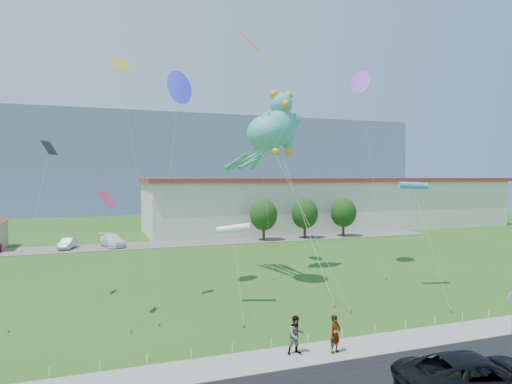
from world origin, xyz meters
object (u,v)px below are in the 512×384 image
parked_car_white (112,240)px  octopus_kite (259,143)px  pedestrian_right (296,335)px  pedestrian_left (335,334)px  parked_car_silver (68,243)px  warehouse (333,203)px  teddy_bear_kite (281,121)px  suv (478,378)px

parked_car_white → octopus_kite: bearing=-80.9°
pedestrian_right → parked_car_white: (-6.79, 37.74, -0.21)m
pedestrian_left → parked_car_silver: size_ratio=0.48×
pedestrian_right → warehouse: bearing=58.4°
warehouse → parked_car_white: (-35.02, -8.83, -3.33)m
warehouse → parked_car_silver: 41.08m
parked_car_silver → teddy_bear_kite: (18.48, -20.14, 12.62)m
parked_car_silver → teddy_bear_kite: bearing=-33.0°
suv → warehouse: bearing=-11.5°
warehouse → teddy_bear_kite: (-21.51, -28.89, 9.17)m
pedestrian_right → parked_car_white: bearing=99.8°
suv → teddy_bear_kite: bearing=7.6°
pedestrian_left → pedestrian_right: size_ratio=0.99×
suv → octopus_kite: 23.06m
suv → pedestrian_right: 7.79m
pedestrian_left → warehouse: bearing=39.5°
teddy_bear_kite → pedestrian_right: bearing=-110.8°
warehouse → parked_car_white: bearing=-165.9°
suv → parked_car_silver: suv is taller
pedestrian_right → octopus_kite: bearing=76.2°
teddy_bear_kite → octopus_kite: bearing=-134.8°
suv → parked_car_white: bearing=27.1°
warehouse → pedestrian_left: 54.07m
pedestrian_right → pedestrian_left: bearing=-15.7°
pedestrian_left → parked_car_silver: bearing=88.3°
suv → pedestrian_right: bearing=48.9°
warehouse → pedestrian_left: size_ratio=34.11×
pedestrian_left → teddy_bear_kite: 22.49m
pedestrian_right → parked_car_silver: 39.61m
pedestrian_left → octopus_kite: size_ratio=0.12×
pedestrian_left → parked_car_white: size_ratio=0.35×
pedestrian_left → parked_car_silver: pedestrian_left is taller
parked_car_silver → octopus_kite: 29.81m
suv → parked_car_white: suv is taller
warehouse → pedestrian_right: size_ratio=33.70×
suv → parked_car_white: size_ratio=1.20×
warehouse → pedestrian_right: bearing=-121.2°
pedestrian_right → teddy_bear_kite: teddy_bear_kite is taller
pedestrian_left → parked_car_white: (-8.59, 38.23, -0.20)m
pedestrian_left → parked_car_white: pedestrian_left is taller
pedestrian_left → octopus_kite: bearing=62.5°
warehouse → pedestrian_left: warehouse is taller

